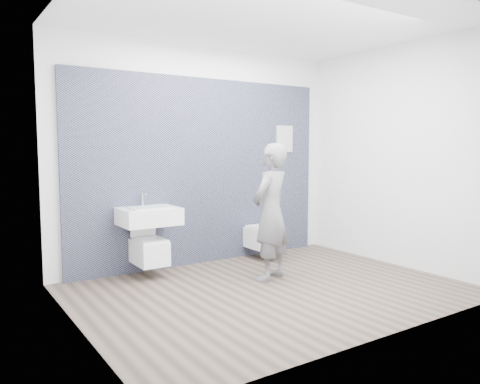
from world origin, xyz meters
TOP-DOWN VIEW (x-y plane):
  - ground at (0.00, 0.00)m, footprint 4.00×4.00m
  - room_shell at (0.00, 0.00)m, footprint 4.00×4.00m
  - tile_wall at (0.00, 1.47)m, footprint 3.60×0.06m
  - washbasin at (-0.88, 1.19)m, footprint 0.67×0.50m
  - toilet_square at (-0.88, 1.21)m, footprint 0.33×0.48m
  - toilet_rounded at (0.77, 1.16)m, footprint 0.33×0.56m
  - info_placard at (1.31, 1.43)m, footprint 0.28×0.03m
  - visitor at (0.24, 0.33)m, footprint 0.67×0.57m

SIDE VIEW (x-z plane):
  - ground at x=0.00m, z-range 0.00..0.00m
  - tile_wall at x=0.00m, z-range -1.20..1.20m
  - info_placard at x=1.31m, z-range -0.19..0.19m
  - toilet_rounded at x=0.77m, z-range 0.14..0.44m
  - toilet_square at x=-0.88m, z-range -0.01..0.64m
  - washbasin at x=-0.88m, z-range 0.47..0.97m
  - visitor at x=0.24m, z-range 0.00..1.56m
  - room_shell at x=0.00m, z-range -0.26..3.74m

